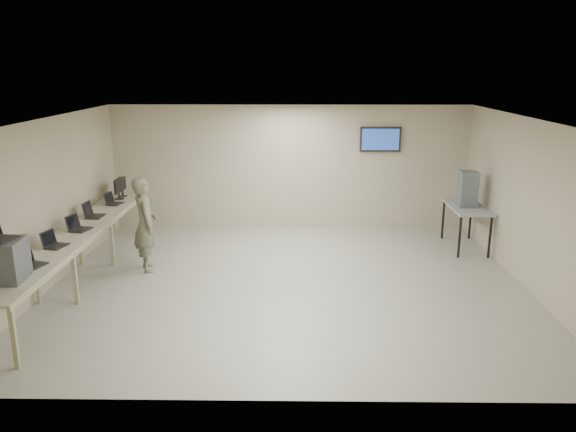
{
  "coord_description": "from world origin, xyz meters",
  "views": [
    {
      "loc": [
        0.13,
        -9.02,
        3.62
      ],
      "look_at": [
        0.0,
        0.2,
        1.15
      ],
      "focal_mm": 35.0,
      "sensor_mm": 36.0,
      "label": 1
    }
  ],
  "objects_px": {
    "equipment_box": "(5,260)",
    "side_table": "(467,210)",
    "workbench": "(76,237)",
    "soldier": "(145,224)"
  },
  "relations": [
    {
      "from": "equipment_box",
      "to": "soldier",
      "type": "bearing_deg",
      "value": 65.42
    },
    {
      "from": "workbench",
      "to": "side_table",
      "type": "xyz_separation_m",
      "value": [
        7.19,
        2.04,
        -0.02
      ]
    },
    {
      "from": "workbench",
      "to": "side_table",
      "type": "height_order",
      "value": "workbench"
    },
    {
      "from": "equipment_box",
      "to": "side_table",
      "type": "height_order",
      "value": "equipment_box"
    },
    {
      "from": "equipment_box",
      "to": "workbench",
      "type": "bearing_deg",
      "value": 84.39
    },
    {
      "from": "equipment_box",
      "to": "side_table",
      "type": "xyz_separation_m",
      "value": [
        7.25,
        4.22,
        -0.37
      ]
    },
    {
      "from": "workbench",
      "to": "soldier",
      "type": "xyz_separation_m",
      "value": [
        1.0,
        0.66,
        0.04
      ]
    },
    {
      "from": "workbench",
      "to": "side_table",
      "type": "relative_size",
      "value": 4.09
    },
    {
      "from": "workbench",
      "to": "soldier",
      "type": "distance_m",
      "value": 1.2
    },
    {
      "from": "equipment_box",
      "to": "side_table",
      "type": "distance_m",
      "value": 8.39
    }
  ]
}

